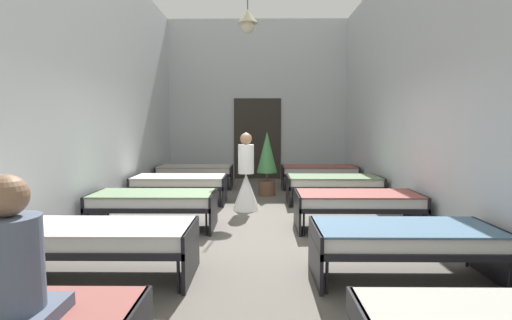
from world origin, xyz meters
TOP-DOWN VIEW (x-y plane):
  - ground_plane at (0.00, 0.00)m, footprint 5.87×11.69m
  - room_shell at (-0.00, 1.17)m, footprint 5.67×11.29m
  - bed_left_row_1 at (-1.58, -1.90)m, footprint 1.90×0.84m
  - bed_right_row_1 at (1.58, -1.90)m, footprint 1.90×0.84m
  - bed_left_row_2 at (-1.58, 0.00)m, footprint 1.90×0.84m
  - bed_right_row_2 at (1.58, 0.00)m, footprint 1.90×0.84m
  - bed_left_row_3 at (-1.58, 1.90)m, footprint 1.90×0.84m
  - bed_right_row_3 at (1.58, 1.90)m, footprint 1.90×0.84m
  - bed_left_row_4 at (-1.58, 3.80)m, footprint 1.90×0.84m
  - bed_right_row_4 at (1.58, 3.80)m, footprint 1.90×0.84m
  - nurse_near_aisle at (-0.19, 1.33)m, footprint 0.52×0.52m
  - patient_seated_primary at (-1.23, -3.86)m, footprint 0.44×0.44m
  - potted_plant at (0.23, 2.79)m, footprint 0.46×0.46m

SIDE VIEW (x-z plane):
  - ground_plane at x=0.00m, z-range -0.10..0.00m
  - bed_left_row_1 at x=-1.58m, z-range 0.15..0.73m
  - bed_right_row_1 at x=1.58m, z-range 0.15..0.73m
  - bed_left_row_2 at x=-1.58m, z-range 0.15..0.73m
  - bed_right_row_2 at x=1.58m, z-range 0.15..0.73m
  - bed_left_row_3 at x=-1.58m, z-range 0.15..0.73m
  - bed_right_row_3 at x=1.58m, z-range 0.15..0.73m
  - bed_left_row_4 at x=-1.58m, z-range 0.15..0.73m
  - bed_right_row_4 at x=1.58m, z-range 0.15..0.73m
  - nurse_near_aisle at x=-0.19m, z-range -0.21..1.27m
  - potted_plant at x=0.23m, z-range 0.11..1.58m
  - patient_seated_primary at x=-1.23m, z-range 0.47..1.27m
  - room_shell at x=0.00m, z-range 0.01..4.71m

